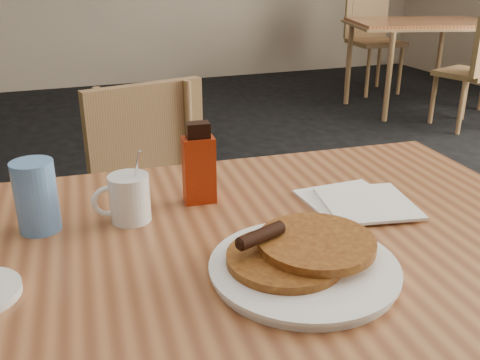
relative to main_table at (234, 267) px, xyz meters
The scene contains 10 objects.
main_table is the anchor object (origin of this frame).
neighbor_table 4.19m from the main_table, 47.85° to the left, with size 1.37×1.10×0.75m.
chair_main_far 0.79m from the main_table, 89.36° to the left, with size 0.47×0.48×0.87m.
chair_neighbor_far 4.77m from the main_table, 53.87° to the left, with size 0.49×0.49×1.00m.
chair_neighbor_near 3.67m from the main_table, 40.46° to the left, with size 0.49×0.50×0.87m.
pancake_plate 0.15m from the main_table, 56.01° to the right, with size 0.31×0.31×0.07m.
coffee_mug 0.25m from the main_table, 131.75° to the left, with size 0.11×0.08×0.15m.
syrup_bottle 0.24m from the main_table, 90.33° to the left, with size 0.07×0.05×0.17m.
napkin_stack 0.31m from the main_table, 14.72° to the left, with size 0.22×0.23×0.01m.
blue_tumbler 0.39m from the main_table, 148.89° to the left, with size 0.08×0.08×0.14m, color #5D92DA.
Camera 1 is at (-0.32, -0.79, 1.22)m, focal length 40.00 mm.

